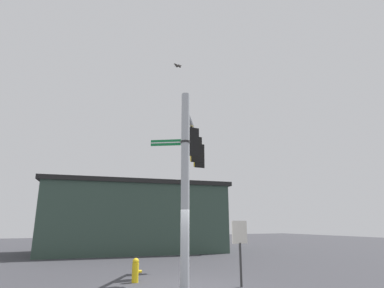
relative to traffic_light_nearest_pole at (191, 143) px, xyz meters
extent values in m
cylinder|color=#ADB2B7|center=(-0.95, -1.49, -1.95)|extent=(0.30, 0.30, 6.76)
cylinder|color=#ADB2B7|center=(0.41, 0.62, 0.79)|extent=(2.87, 4.31, 0.19)
cylinder|color=black|center=(0.00, -0.02, 0.61)|extent=(0.08, 0.08, 0.18)
cube|color=gold|center=(0.00, -0.02, -0.01)|extent=(0.36, 0.30, 1.05)
sphere|color=#590F0F|center=(0.00, 0.17, 0.34)|extent=(0.22, 0.22, 0.22)
cube|color=gold|center=(0.00, 0.19, 0.44)|extent=(0.24, 0.20, 0.03)
sphere|color=yellow|center=(0.00, 0.17, -0.01)|extent=(0.22, 0.22, 0.22)
cube|color=gold|center=(0.00, 0.19, 0.09)|extent=(0.24, 0.20, 0.03)
sphere|color=#0F4C19|center=(0.00, 0.17, -0.36)|extent=(0.22, 0.22, 0.22)
cube|color=gold|center=(0.00, 0.19, -0.26)|extent=(0.24, 0.20, 0.03)
cube|color=black|center=(0.00, -0.19, -0.01)|extent=(0.54, 0.03, 1.22)
cylinder|color=black|center=(0.75, 1.14, 0.61)|extent=(0.08, 0.08, 0.18)
cube|color=gold|center=(0.75, 1.14, -0.01)|extent=(0.36, 0.30, 1.05)
sphere|color=#590F0F|center=(0.75, 1.33, 0.34)|extent=(0.22, 0.22, 0.22)
cube|color=gold|center=(0.75, 1.35, 0.44)|extent=(0.24, 0.20, 0.03)
sphere|color=yellow|center=(0.75, 1.33, -0.01)|extent=(0.22, 0.22, 0.22)
cube|color=gold|center=(0.75, 1.35, 0.09)|extent=(0.24, 0.20, 0.03)
sphere|color=#0F4C19|center=(0.75, 1.33, -0.36)|extent=(0.22, 0.22, 0.22)
cube|color=gold|center=(0.75, 1.35, -0.26)|extent=(0.24, 0.20, 0.03)
cube|color=black|center=(0.75, 0.97, -0.01)|extent=(0.54, 0.03, 1.22)
cylinder|color=black|center=(1.50, 2.30, 0.61)|extent=(0.08, 0.08, 0.18)
cube|color=gold|center=(1.50, 2.30, -0.01)|extent=(0.36, 0.30, 1.05)
sphere|color=#590F0F|center=(1.50, 2.49, 0.34)|extent=(0.22, 0.22, 0.22)
cube|color=gold|center=(1.50, 2.51, 0.44)|extent=(0.24, 0.20, 0.03)
sphere|color=yellow|center=(1.50, 2.49, -0.01)|extent=(0.22, 0.22, 0.22)
cube|color=gold|center=(1.50, 2.51, 0.09)|extent=(0.24, 0.20, 0.03)
sphere|color=#0F4C19|center=(1.50, 2.49, -0.36)|extent=(0.22, 0.22, 0.22)
cube|color=gold|center=(1.50, 2.51, -0.26)|extent=(0.24, 0.20, 0.03)
cube|color=black|center=(1.50, 2.13, -0.01)|extent=(0.54, 0.03, 1.22)
cube|color=#147238|center=(-1.55, -1.10, -0.44)|extent=(0.95, 0.62, 0.22)
cube|color=white|center=(-1.55, -1.11, -0.44)|extent=(0.94, 0.61, 0.04)
cylinder|color=#262626|center=(-0.95, -1.49, -0.44)|extent=(0.34, 0.34, 0.08)
ellipsoid|color=#4C4742|center=(-0.32, 0.80, 3.90)|extent=(0.16, 0.30, 0.09)
cube|color=#4C4742|center=(-0.34, 0.80, 3.91)|extent=(0.38, 0.16, 0.09)
cube|color=#4C4742|center=(-0.30, 0.80, 3.91)|extent=(0.37, 0.16, 0.14)
cube|color=#33473D|center=(0.99, 11.82, -3.00)|extent=(13.28, 8.14, 4.66)
cube|color=maroon|center=(1.50, 15.29, -2.77)|extent=(11.27, 2.61, 0.30)
cube|color=black|center=(0.99, 11.82, -0.53)|extent=(13.81, 8.46, 0.30)
cylinder|color=yellow|center=(-2.09, 0.27, -5.01)|extent=(0.24, 0.24, 0.65)
sphere|color=yellow|center=(-2.09, 0.27, -4.62)|extent=(0.23, 0.23, 0.23)
cylinder|color=yellow|center=(-1.92, 0.27, -4.97)|extent=(0.12, 0.10, 0.10)
cylinder|color=#333333|center=(0.87, -2.04, -4.63)|extent=(0.08, 0.08, 1.40)
cube|color=silver|center=(0.87, -2.04, -3.58)|extent=(0.60, 0.04, 0.76)
camera|label=1|loc=(-5.37, -11.20, -3.27)|focal=28.59mm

